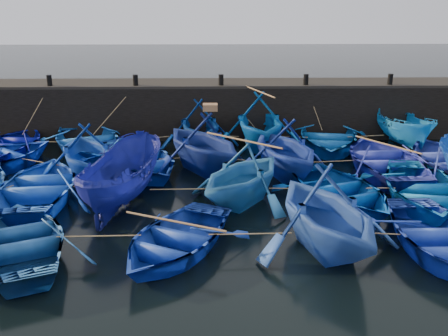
{
  "coord_description": "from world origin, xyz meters",
  "views": [
    {
      "loc": [
        -0.37,
        -13.83,
        6.59
      ],
      "look_at": [
        0.0,
        3.2,
        0.7
      ],
      "focal_mm": 40.0,
      "sensor_mm": 36.0,
      "label": 1
    }
  ],
  "objects": [
    {
      "name": "ground",
      "position": [
        0.0,
        0.0,
        0.0
      ],
      "size": [
        120.0,
        120.0,
        0.0
      ],
      "primitive_type": "plane",
      "color": "black",
      "rests_on": "ground"
    },
    {
      "name": "quay_wall",
      "position": [
        0.0,
        10.5,
        1.25
      ],
      "size": [
        26.0,
        2.5,
        2.5
      ],
      "primitive_type": "cube",
      "color": "black",
      "rests_on": "ground"
    },
    {
      "name": "quay_top",
      "position": [
        0.0,
        10.5,
        2.56
      ],
      "size": [
        26.0,
        2.5,
        0.12
      ],
      "primitive_type": "cube",
      "color": "black",
      "rests_on": "quay_wall"
    },
    {
      "name": "bollard_0",
      "position": [
        -8.0,
        9.6,
        2.87
      ],
      "size": [
        0.24,
        0.24,
        0.5
      ],
      "primitive_type": "cylinder",
      "color": "black",
      "rests_on": "quay_top"
    },
    {
      "name": "bollard_1",
      "position": [
        -4.0,
        9.6,
        2.87
      ],
      "size": [
        0.24,
        0.24,
        0.5
      ],
      "primitive_type": "cylinder",
      "color": "black",
      "rests_on": "quay_top"
    },
    {
      "name": "bollard_2",
      "position": [
        0.0,
        9.6,
        2.87
      ],
      "size": [
        0.24,
        0.24,
        0.5
      ],
      "primitive_type": "cylinder",
      "color": "black",
      "rests_on": "quay_top"
    },
    {
      "name": "bollard_3",
      "position": [
        4.0,
        9.6,
        2.87
      ],
      "size": [
        0.24,
        0.24,
        0.5
      ],
      "primitive_type": "cylinder",
      "color": "black",
      "rests_on": "quay_top"
    },
    {
      "name": "bollard_4",
      "position": [
        8.0,
        9.6,
        2.87
      ],
      "size": [
        0.24,
        0.24,
        0.5
      ],
      "primitive_type": "cylinder",
      "color": "black",
      "rests_on": "quay_top"
    },
    {
      "name": "boat_0",
      "position": [
        -9.17,
        7.34,
        0.48
      ],
      "size": [
        3.81,
        4.97,
        0.96
      ],
      "primitive_type": "imported",
      "rotation": [
        0.0,
        0.0,
        3.03
      ],
      "color": "#000673",
      "rests_on": "ground"
    },
    {
      "name": "boat_1",
      "position": [
        -5.92,
        7.27,
        0.59
      ],
      "size": [
        5.95,
        6.84,
        1.19
      ],
      "primitive_type": "imported",
      "rotation": [
        0.0,
        0.0,
        0.39
      ],
      "color": "blue",
      "rests_on": "ground"
    },
    {
      "name": "boat_2",
      "position": [
        -1.02,
        8.22,
        1.1
      ],
      "size": [
        4.28,
        4.75,
        2.2
      ],
      "primitive_type": "imported",
      "rotation": [
        0.0,
        0.0,
        0.18
      ],
      "color": "navy",
      "rests_on": "ground"
    },
    {
      "name": "boat_3",
      "position": [
        1.68,
        7.99,
        1.28
      ],
      "size": [
        4.43,
        5.07,
        2.57
      ],
      "primitive_type": "imported",
      "rotation": [
        0.0,
        0.0,
        0.05
      ],
      "color": "#054FA2",
      "rests_on": "ground"
    },
    {
      "name": "boat_4",
      "position": [
        4.79,
        7.8,
        0.57
      ],
      "size": [
        4.86,
        6.11,
        1.14
      ],
      "primitive_type": "imported",
      "rotation": [
        0.0,
        0.0,
        -0.18
      ],
      "color": "navy",
      "rests_on": "ground"
    },
    {
      "name": "boat_5",
      "position": [
        8.34,
        8.09,
        0.84
      ],
      "size": [
        2.23,
        4.54,
        1.69
      ],
      "primitive_type": "imported",
      "rotation": [
        0.0,
        0.0,
        0.14
      ],
      "color": "blue",
      "rests_on": "ground"
    },
    {
      "name": "boat_7",
      "position": [
        -5.09,
        3.98,
        1.14
      ],
      "size": [
        5.03,
        5.37,
        2.28
      ],
      "primitive_type": "imported",
      "rotation": [
        0.0,
        0.0,
        3.5
      ],
      "color": "#113EA5",
      "rests_on": "ground"
    },
    {
      "name": "boat_8",
      "position": [
        -3.41,
        4.74,
        0.57
      ],
      "size": [
        6.22,
        6.7,
        1.13
      ],
      "primitive_type": "imported",
      "rotation": [
        0.0,
        0.0,
        0.56
      ],
      "color": "#113DAD",
      "rests_on": "ground"
    },
    {
      "name": "boat_9",
      "position": [
        -0.79,
        4.89,
        1.22
      ],
      "size": [
        5.9,
        6.09,
        2.45
      ],
      "primitive_type": "imported",
      "rotation": [
        0.0,
        0.0,
        3.72
      ],
      "color": "navy",
      "rests_on": "ground"
    },
    {
      "name": "boat_10",
      "position": [
        2.34,
        4.23,
        1.18
      ],
      "size": [
        5.03,
        5.43,
        2.36
      ],
      "primitive_type": "imported",
      "rotation": [
        0.0,
        0.0,
        3.45
      ],
      "color": "navy",
      "rests_on": "ground"
    },
    {
      "name": "boat_11",
      "position": [
        6.32,
        4.45,
        0.57
      ],
      "size": [
        4.14,
        5.65,
        1.15
      ],
      "primitive_type": "imported",
      "rotation": [
        0.0,
        0.0,
        3.18
      ],
      "color": "#202A99",
      "rests_on": "ground"
    },
    {
      "name": "boat_14",
      "position": [
        -6.23,
        1.99,
        0.54
      ],
      "size": [
        4.21,
        5.53,
        1.08
      ],
      "primitive_type": "imported",
      "rotation": [
        0.0,
        0.0,
        3.24
      ],
      "color": "blue",
      "rests_on": "ground"
    },
    {
      "name": "boat_15",
      "position": [
        -3.39,
        1.52,
        0.97
      ],
      "size": [
        2.9,
        5.31,
        1.95
      ],
      "primitive_type": "imported",
      "rotation": [
        0.0,
        0.0,
        2.93
      ],
      "color": "navy",
      "rests_on": "ground"
    },
    {
      "name": "boat_16",
      "position": [
        0.57,
        1.54,
        1.09
      ],
      "size": [
        5.34,
        5.46,
        2.18
      ],
      "primitive_type": "imported",
      "rotation": [
        0.0,
        0.0,
        -0.63
      ],
      "color": "#2062A7",
      "rests_on": "ground"
    },
    {
      "name": "boat_17",
      "position": [
        3.81,
        1.48,
        0.5
      ],
      "size": [
        4.98,
        5.75,
        1.0
      ],
      "primitive_type": "imported",
      "rotation": [
        0.0,
        0.0,
        0.38
      ],
      "color": "navy",
      "rests_on": "ground"
    },
    {
      "name": "boat_18",
      "position": [
        6.56,
        1.47,
        0.54
      ],
      "size": [
        4.65,
        5.83,
        1.08
      ],
      "primitive_type": "imported",
      "rotation": [
        0.0,
        0.0,
        -0.19
      ],
      "color": "#0A5DB7",
      "rests_on": "ground"
    },
    {
      "name": "boat_21",
      "position": [
        -5.46,
        -1.85,
        0.48
      ],
      "size": [
        4.85,
        5.57,
        0.97
      ],
      "primitive_type": "imported",
      "rotation": [
        0.0,
        0.0,
        3.53
      ],
      "color": "navy",
      "rests_on": "ground"
    },
    {
      "name": "boat_22",
      "position": [
        -1.42,
        -1.81,
        0.46
      ],
      "size": [
        4.82,
        5.37,
        0.92
      ],
      "primitive_type": "imported",
      "rotation": [
        0.0,
        0.0,
        -0.47
      ],
      "color": "#14349C",
      "rests_on": "ground"
    },
    {
      "name": "boat_23",
      "position": [
        2.61,
        -1.77,
        1.21
      ],
      "size": [
        5.12,
        5.55,
        2.43
      ],
      "primitive_type": "imported",
      "rotation": [
        0.0,
        0.0,
        0.29
      ],
      "color": "#234BA5",
      "rests_on": "ground"
    },
    {
      "name": "boat_24",
      "position": [
        5.65,
        -1.93,
        0.5
      ],
      "size": [
        3.45,
        4.8,
        0.99
      ],
      "primitive_type": "imported",
      "rotation": [
        0.0,
        0.0,
        0.01
      ],
      "color": "#1D3AC0",
      "rests_on": "ground"
    },
    {
      "name": "wooden_crate",
      "position": [
        -0.49,
        4.89,
        2.57
      ],
      "size": [
        0.56,
        0.45,
        0.25
      ],
      "primitive_type": "cube",
      "color": "brown",
      "rests_on": "boat_9"
    },
    {
      "name": "mooring_ropes",
      "position": [
        -0.49,
        5.1,
        0.88
      ],
      "size": [
        17.56,
        11.55,
        2.1
      ],
      "color": "tan",
      "rests_on": "ground"
    },
    {
      "name": "loose_oars",
      "position": [
        1.78,
        3.04,
        1.73
      ],
      "size": [
        10.0,
        11.89,
        1.71
      ],
      "color": "#99724C",
      "rests_on": "ground"
    }
  ]
}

